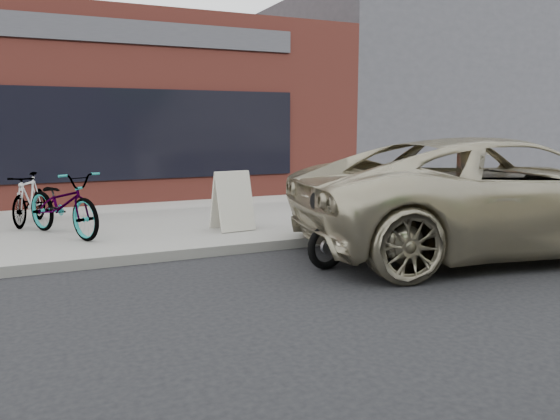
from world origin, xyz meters
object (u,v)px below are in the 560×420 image
Objects in this scene: motorcycle at (361,225)px; sandwich_sign at (232,200)px; minivan at (499,195)px; bicycle_front at (63,204)px; bicycle_rear at (29,199)px.

sandwich_sign is (-1.04, 2.39, 0.10)m from motorcycle.
minivan is 6.26× the size of sandwich_sign.
minivan reaches higher than bicycle_front.
bicycle_front is at bearing 132.93° from motorcycle.
minivan is 7.91m from bicycle_rear.
bicycle_front is (-3.68, 2.99, 0.12)m from motorcycle.
motorcycle is 2.61m from sandwich_sign.
bicycle_rear is at bearing 83.57° from bicycle_front.
motorcycle is 4.74m from bicycle_front.
bicycle_front is at bearing -49.42° from bicycle_rear.
bicycle_front reaches higher than bicycle_rear.
motorcycle is at bearing -66.25° from bicycle_front.
minivan is 4.24m from sandwich_sign.
bicycle_front is (-6.00, 3.18, -0.20)m from minivan.
bicycle_rear is 1.54× the size of sandwich_sign.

